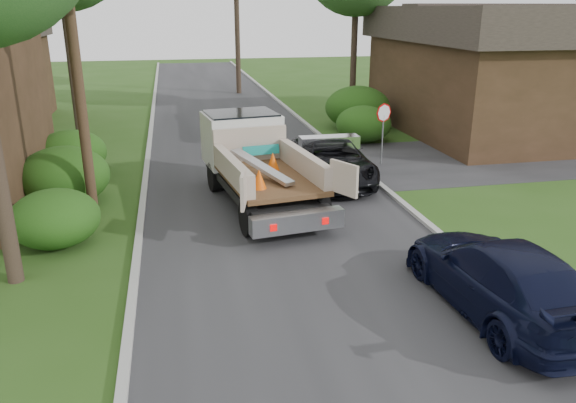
# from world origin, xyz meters

# --- Properties ---
(ground) EXTENTS (120.00, 120.00, 0.00)m
(ground) POSITION_xyz_m (0.00, 0.00, 0.00)
(ground) COLOR #274A15
(ground) RESTS_ON ground
(road) EXTENTS (8.00, 90.00, 0.02)m
(road) POSITION_xyz_m (0.00, 10.00, 0.00)
(road) COLOR #28282B
(road) RESTS_ON ground
(side_street) EXTENTS (16.00, 7.00, 0.02)m
(side_street) POSITION_xyz_m (12.00, 9.00, 0.01)
(side_street) COLOR #28282B
(side_street) RESTS_ON ground
(curb_left) EXTENTS (0.20, 90.00, 0.12)m
(curb_left) POSITION_xyz_m (-4.10, 10.00, 0.06)
(curb_left) COLOR #9E9E99
(curb_left) RESTS_ON ground
(curb_right) EXTENTS (0.20, 90.00, 0.12)m
(curb_right) POSITION_xyz_m (4.10, 10.00, 0.06)
(curb_right) COLOR #9E9E99
(curb_right) RESTS_ON ground
(stop_sign) EXTENTS (0.71, 0.32, 2.48)m
(stop_sign) POSITION_xyz_m (5.20, 9.00, 1.78)
(stop_sign) COLOR slate
(stop_sign) RESTS_ON ground
(utility_pole) EXTENTS (2.42, 1.25, 10.00)m
(utility_pole) POSITION_xyz_m (-5.48, 4.98, 5.17)
(utility_pole) COLOR #382619
(utility_pole) RESTS_ON ground
(house_right) EXTENTS (9.72, 12.96, 6.20)m
(house_right) POSITION_xyz_m (13.00, 14.00, 3.16)
(house_right) COLOR #352516
(house_right) RESTS_ON ground
(hedge_left_a) EXTENTS (2.34, 2.34, 1.53)m
(hedge_left_a) POSITION_xyz_m (-6.20, 3.00, 0.77)
(hedge_left_a) COLOR #1C430F
(hedge_left_a) RESTS_ON ground
(hedge_left_b) EXTENTS (2.86, 2.86, 1.87)m
(hedge_left_b) POSITION_xyz_m (-6.50, 6.50, 0.94)
(hedge_left_b) COLOR #1C430F
(hedge_left_b) RESTS_ON ground
(hedge_left_c) EXTENTS (2.60, 2.60, 1.70)m
(hedge_left_c) POSITION_xyz_m (-6.80, 10.00, 0.85)
(hedge_left_c) COLOR #1C430F
(hedge_left_c) RESTS_ON ground
(hedge_right_a) EXTENTS (2.60, 2.60, 1.70)m
(hedge_right_a) POSITION_xyz_m (5.80, 13.00, 0.85)
(hedge_right_a) COLOR #1C430F
(hedge_right_a) RESTS_ON ground
(hedge_right_b) EXTENTS (3.38, 3.38, 2.21)m
(hedge_right_b) POSITION_xyz_m (6.50, 16.00, 1.10)
(hedge_right_b) COLOR #1C430F
(hedge_right_b) RESTS_ON ground
(flatbed_truck) EXTENTS (3.78, 7.23, 2.62)m
(flatbed_truck) POSITION_xyz_m (-0.49, 6.08, 1.42)
(flatbed_truck) COLOR black
(flatbed_truck) RESTS_ON ground
(black_pickup) EXTENTS (3.07, 5.76, 1.54)m
(black_pickup) POSITION_xyz_m (2.60, 7.25, 0.77)
(black_pickup) COLOR black
(black_pickup) RESTS_ON ground
(navy_suv) EXTENTS (2.35, 5.43, 1.56)m
(navy_suv) POSITION_xyz_m (3.43, -2.50, 0.78)
(navy_suv) COLOR black
(navy_suv) RESTS_ON ground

